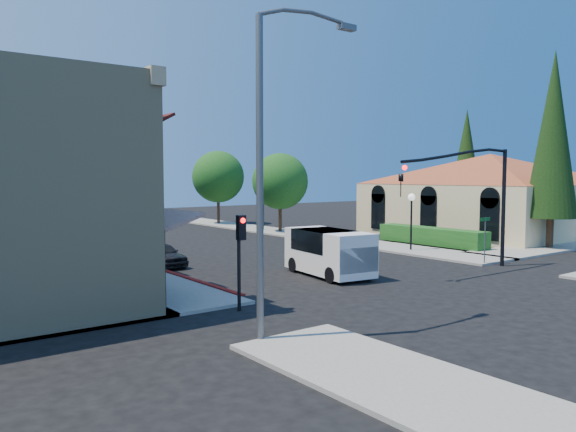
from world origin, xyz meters
TOP-DOWN VIEW (x-y plane):
  - ground at (0.00, 0.00)m, footprint 120.00×120.00m
  - sidewalk_left at (-8.75, 27.00)m, footprint 3.50×50.00m
  - sidewalk_right at (8.75, 27.00)m, footprint 3.50×50.00m
  - curb_red_strip at (-6.90, 8.00)m, footprint 0.25×10.00m
  - mission_building at (21.99, 11.50)m, footprint 30.12×30.12m
  - hedge at (11.70, 9.00)m, footprint 1.40×8.00m
  - conifer_near at (16.50, 3.50)m, footprint 3.20×3.20m
  - conifer_far at (28.00, 18.00)m, footprint 3.20×3.20m
  - street_tree_a at (8.80, 22.00)m, footprint 4.56×4.56m
  - street_tree_b at (8.80, 32.00)m, footprint 4.94×4.94m
  - signal_mast_arm at (5.86, 1.50)m, footprint 8.01×0.39m
  - secondary_signal at (-8.00, 1.41)m, footprint 0.28×0.42m
  - cobra_streetlight at (-9.15, -2.00)m, footprint 3.60×0.25m
  - street_name_sign at (7.50, 2.20)m, footprint 0.80×0.06m
  - lamppost_left_near at (-8.50, 8.00)m, footprint 0.44×0.44m
  - lamppost_left_far at (-8.50, 22.00)m, footprint 0.44×0.44m
  - lamppost_right_near at (8.50, 8.00)m, footprint 0.44×0.44m
  - lamppost_right_far at (8.50, 24.00)m, footprint 0.44×0.44m
  - white_van at (-1.04, 4.72)m, footprint 2.71×5.03m
  - parked_car_a at (-6.13, 12.00)m, footprint 1.64×3.71m
  - parked_car_b at (-4.80, 17.79)m, footprint 1.54×3.71m
  - parked_car_c at (-4.80, 25.00)m, footprint 2.04×4.19m
  - parked_car_d at (-4.80, 26.00)m, footprint 2.46×4.73m

SIDE VIEW (x-z plane):
  - ground at x=0.00m, z-range 0.00..0.00m
  - curb_red_strip at x=-6.90m, z-range -0.03..0.03m
  - hedge at x=11.70m, z-range -0.55..0.55m
  - sidewalk_left at x=-8.75m, z-range 0.00..0.12m
  - sidewalk_right at x=8.75m, z-range 0.00..0.12m
  - parked_car_c at x=-4.80m, z-range 0.00..1.17m
  - parked_car_b at x=-4.80m, z-range 0.00..1.19m
  - parked_car_a at x=-6.13m, z-range 0.00..1.24m
  - parked_car_d at x=-4.80m, z-range 0.00..1.27m
  - white_van at x=-1.04m, z-range 0.17..2.29m
  - street_name_sign at x=7.50m, z-range 0.45..2.95m
  - secondary_signal at x=-8.00m, z-range 0.66..3.98m
  - lamppost_left_near at x=-8.50m, z-range 0.95..4.52m
  - lamppost_left_far at x=-8.50m, z-range 0.95..4.52m
  - lamppost_right_near at x=8.50m, z-range 0.95..4.52m
  - lamppost_right_far at x=8.50m, z-range 0.95..4.52m
  - mission_building at x=21.99m, z-range 0.55..6.95m
  - signal_mast_arm at x=5.86m, z-range 1.09..7.09m
  - street_tree_a at x=8.80m, z-range 0.95..7.43m
  - street_tree_b at x=8.80m, z-range 1.03..8.05m
  - cobra_streetlight at x=-9.15m, z-range 0.61..9.92m
  - conifer_far at x=28.00m, z-range 0.86..11.86m
  - conifer_near at x=16.50m, z-range 0.98..13.48m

